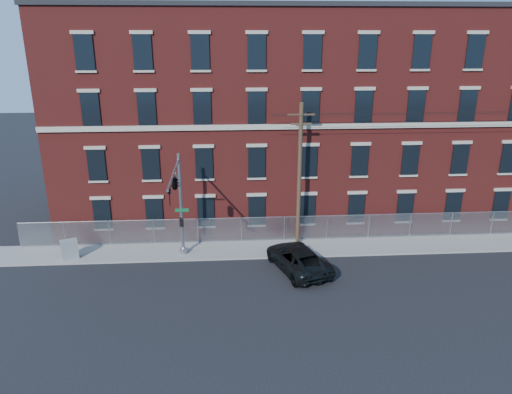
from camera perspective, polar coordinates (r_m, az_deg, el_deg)
The scene contains 8 objects.
ground at distance 29.17m, azimuth 2.67°, elevation -10.43°, with size 140.00×140.00×0.00m, color black.
sidewalk at distance 36.65m, azimuth 20.83°, elevation -5.26°, with size 65.00×3.00×0.12m, color gray.
mill_building at distance 42.43m, azimuth 17.23°, elevation 9.73°, with size 55.30×14.32×16.30m.
chain_link_fence at distance 37.37m, azimuth 20.21°, elevation -3.07°, with size 59.06×0.06×1.85m.
traffic_signal_mast at distance 29.00m, azimuth -9.51°, elevation 0.77°, with size 0.90×6.75×7.00m.
utility_pole_near at distance 32.52m, azimuth 5.23°, elevation 2.85°, with size 1.80×0.28×10.00m.
pickup_truck at distance 30.65m, azimuth 5.02°, elevation -7.33°, with size 2.56×5.56×1.55m, color black.
utility_cabinet at distance 34.04m, azimuth -21.43°, elevation -5.86°, with size 1.07×0.53×1.34m, color gray.
Camera 1 is at (-3.02, -25.28, 14.24)m, focal length 33.41 mm.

